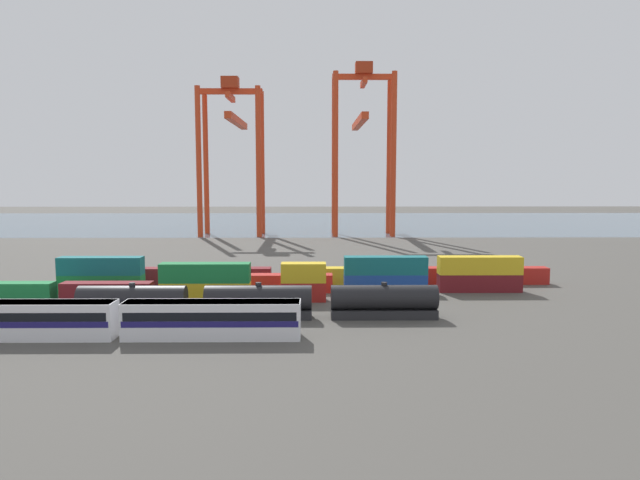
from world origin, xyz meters
TOP-DOWN VIEW (x-y plane):
  - ground_plane at (0.00, 40.00)m, footprint 420.00×420.00m
  - harbour_water at (0.00, 134.82)m, footprint 400.00×110.00m
  - passenger_train at (-17.66, -20.76)m, footprint 37.65×3.14m
  - freight_tank_row at (-4.02, -12.23)m, footprint 42.47×2.86m
  - shipping_container_0 at (-38.72, -2.48)m, footprint 12.10×2.44m
  - shipping_container_1 at (-25.43, -2.48)m, footprint 12.10×2.44m
  - shipping_container_2 at (-12.13, -2.48)m, footprint 12.10×2.44m
  - shipping_container_3 at (-12.13, -2.48)m, footprint 12.10×2.44m
  - shipping_container_4 at (1.16, -2.48)m, footprint 6.04×2.44m
  - shipping_container_5 at (1.16, -2.48)m, footprint 6.04×2.44m
  - shipping_container_6 at (-28.45, 3.75)m, footprint 12.10×2.44m
  - shipping_container_7 at (-28.45, 3.75)m, footprint 12.10×2.44m
  - shipping_container_8 at (-14.62, 3.75)m, footprint 6.04×2.44m
  - shipping_container_9 at (-0.79, 3.75)m, footprint 12.10×2.44m
  - shipping_container_10 at (13.04, 3.75)m, footprint 12.10×2.44m
  - shipping_container_11 at (13.04, 3.75)m, footprint 12.10×2.44m
  - shipping_container_12 at (26.87, 3.75)m, footprint 12.10×2.44m
  - shipping_container_13 at (26.87, 3.75)m, footprint 12.10×2.44m
  - shipping_container_14 at (-34.23, 9.97)m, footprint 6.04×2.44m
  - shipping_container_15 at (-20.73, 9.97)m, footprint 12.10×2.44m
  - shipping_container_16 at (-7.22, 9.97)m, footprint 6.04×2.44m
  - shipping_container_17 at (6.29, 9.97)m, footprint 12.10×2.44m
  - shipping_container_18 at (19.79, 9.97)m, footprint 12.10×2.44m
  - shipping_container_19 at (33.30, 9.97)m, footprint 12.10×2.44m
  - gantry_crane_west at (-21.09, 90.98)m, footprint 18.17×38.90m
  - gantry_crane_central at (16.72, 91.16)m, footprint 17.82×40.92m

SIDE VIEW (x-z plane):
  - ground_plane at x=0.00m, z-range 0.00..0.00m
  - harbour_water at x=0.00m, z-range 0.00..0.01m
  - shipping_container_0 at x=-38.72m, z-range 0.00..2.60m
  - shipping_container_1 at x=-25.43m, z-range 0.00..2.60m
  - shipping_container_2 at x=-12.13m, z-range 0.00..2.60m
  - shipping_container_4 at x=1.16m, z-range 0.00..2.60m
  - shipping_container_6 at x=-28.45m, z-range 0.00..2.60m
  - shipping_container_8 at x=-14.62m, z-range 0.00..2.60m
  - shipping_container_9 at x=-0.79m, z-range 0.00..2.60m
  - shipping_container_10 at x=13.04m, z-range 0.00..2.60m
  - shipping_container_12 at x=26.87m, z-range 0.00..2.60m
  - shipping_container_14 at x=-34.23m, z-range 0.00..2.60m
  - shipping_container_15 at x=-20.73m, z-range 0.00..2.60m
  - shipping_container_16 at x=-7.22m, z-range 0.00..2.60m
  - shipping_container_17 at x=6.29m, z-range 0.00..2.60m
  - shipping_container_18 at x=19.79m, z-range 0.00..2.60m
  - shipping_container_19 at x=33.30m, z-range 0.00..2.60m
  - freight_tank_row at x=-4.02m, z-range -0.13..4.20m
  - passenger_train at x=-17.66m, z-range 0.19..4.09m
  - shipping_container_3 at x=-12.13m, z-range 2.60..5.20m
  - shipping_container_5 at x=1.16m, z-range 2.60..5.20m
  - shipping_container_7 at x=-28.45m, z-range 2.60..5.20m
  - shipping_container_11 at x=13.04m, z-range 2.60..5.20m
  - shipping_container_13 at x=26.87m, z-range 2.60..5.20m
  - gantry_crane_west at x=-21.09m, z-range 5.35..50.20m
  - gantry_crane_central at x=16.72m, z-range 4.84..53.78m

